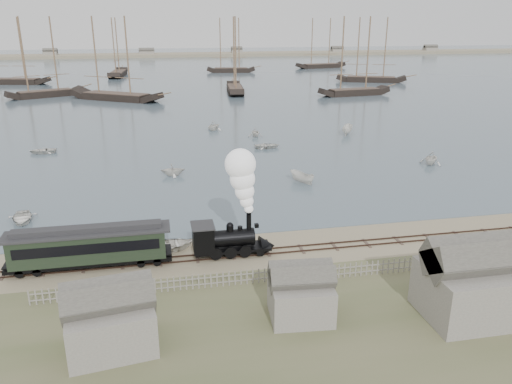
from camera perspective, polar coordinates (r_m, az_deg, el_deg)
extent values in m
plane|color=gray|center=(44.28, -1.76, -6.01)|extent=(600.00, 600.00, 0.00)
cube|color=#495D68|center=(210.54, -9.73, 13.61)|extent=(600.00, 336.00, 0.06)
cube|color=#39261F|center=(42.01, -1.19, -7.30)|extent=(120.00, 0.08, 0.12)
cube|color=#39261F|center=(42.90, -1.43, -6.72)|extent=(120.00, 0.08, 0.12)
cube|color=#3C2D26|center=(42.48, -1.31, -7.09)|extent=(120.00, 1.80, 0.06)
cube|color=tan|center=(290.29, -10.31, 14.98)|extent=(500.00, 20.00, 1.80)
cube|color=black|center=(42.06, -2.70, -6.42)|extent=(6.35, 1.87, 0.23)
cylinder|color=black|center=(41.62, -3.23, -5.29)|extent=(3.92, 1.40, 1.40)
cube|color=black|center=(41.34, -6.07, -5.27)|extent=(1.68, 2.06, 2.15)
cube|color=#2A2A2C|center=(40.90, -6.12, -3.83)|extent=(1.87, 2.24, 0.11)
cylinder|color=black|center=(41.38, -0.82, -3.51)|extent=(0.41, 0.41, 1.50)
sphere|color=black|center=(41.21, -3.00, -3.89)|extent=(0.60, 0.60, 0.60)
cone|color=black|center=(42.59, 1.30, -6.20)|extent=(1.31, 1.87, 1.87)
cube|color=black|center=(41.62, 0.07, -3.86)|extent=(0.33, 0.33, 0.33)
cube|color=black|center=(42.12, -18.35, -7.42)|extent=(12.69, 2.08, 0.32)
cube|color=black|center=(41.60, -18.53, -5.85)|extent=(11.78, 2.27, 2.27)
cube|color=black|center=(40.47, -18.74, -6.23)|extent=(10.87, 0.06, 0.82)
cube|color=black|center=(42.55, -18.39, -4.93)|extent=(10.87, 0.06, 0.82)
cube|color=#2A2A2C|center=(41.14, -18.70, -4.36)|extent=(12.69, 2.45, 0.16)
cube|color=#2A2A2C|center=(41.04, -18.74, -4.01)|extent=(11.33, 1.09, 0.41)
imported|color=silver|center=(43.72, -9.92, -5.99)|extent=(3.78, 4.81, 0.91)
imported|color=silver|center=(53.90, -25.19, -2.70)|extent=(4.26, 3.38, 0.79)
imported|color=silver|center=(64.09, -9.49, 2.54)|extent=(2.68, 3.09, 1.59)
imported|color=silver|center=(60.59, 5.25, 1.66)|extent=(3.72, 3.12, 1.38)
imported|color=silver|center=(77.34, 1.28, 5.33)|extent=(2.90, 4.00, 0.81)
imported|color=silver|center=(72.34, 19.39, 3.69)|extent=(4.50, 4.52, 1.80)
imported|color=silver|center=(88.30, 10.36, 7.00)|extent=(4.33, 3.40, 1.59)
imported|color=silver|center=(80.78, -23.19, 4.38)|extent=(2.88, 3.95, 0.80)
imported|color=silver|center=(85.16, -0.07, 6.86)|extent=(2.97, 2.58, 1.54)
imported|color=silver|center=(90.42, -4.85, 7.57)|extent=(4.37, 4.36, 1.75)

